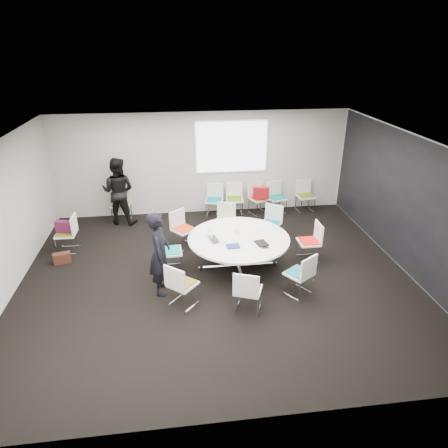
{
  "coord_description": "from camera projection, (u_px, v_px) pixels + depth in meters",
  "views": [
    {
      "loc": [
        -0.76,
        -7.07,
        4.49
      ],
      "look_at": [
        0.2,
        0.4,
        1.0
      ],
      "focal_mm": 32.0,
      "sensor_mm": 36.0,
      "label": 1
    }
  ],
  "objects": [
    {
      "name": "room_shell",
      "position": [
        221.0,
        214.0,
        7.76
      ],
      "size": [
        8.08,
        7.08,
        2.88
      ],
      "color": "black",
      "rests_on": "ground"
    },
    {
      "name": "conference_table",
      "position": [
        239.0,
        246.0,
        8.42
      ],
      "size": [
        2.13,
        2.13,
        0.73
      ],
      "color": "silver",
      "rests_on": "ground"
    },
    {
      "name": "projection_screen",
      "position": [
        232.0,
        147.0,
        10.77
      ],
      "size": [
        1.9,
        0.03,
        1.35
      ],
      "primitive_type": "cube",
      "color": "white",
      "rests_on": "room_shell"
    },
    {
      "name": "chair_ring_a",
      "position": [
        309.0,
        249.0,
        8.84
      ],
      "size": [
        0.45,
        0.47,
        0.88
      ],
      "rotation": [
        0.0,
        0.0,
        1.58
      ],
      "color": "silver",
      "rests_on": "ground"
    },
    {
      "name": "chair_ring_b",
      "position": [
        270.0,
        230.0,
        9.7
      ],
      "size": [
        0.64,
        0.63,
        0.88
      ],
      "rotation": [
        0.0,
        0.0,
        2.51
      ],
      "color": "silver",
      "rests_on": "ground"
    },
    {
      "name": "chair_ring_c",
      "position": [
        225.0,
        228.0,
        9.81
      ],
      "size": [
        0.58,
        0.57,
        0.88
      ],
      "rotation": [
        0.0,
        0.0,
        2.81
      ],
      "color": "silver",
      "rests_on": "ground"
    },
    {
      "name": "chair_ring_d",
      "position": [
        183.0,
        236.0,
        9.42
      ],
      "size": [
        0.64,
        0.64,
        0.88
      ],
      "rotation": [
        0.0,
        0.0,
        3.85
      ],
      "color": "silver",
      "rests_on": "ground"
    },
    {
      "name": "chair_ring_e",
      "position": [
        171.0,
        258.0,
        8.45
      ],
      "size": [
        0.47,
        0.48,
        0.88
      ],
      "rotation": [
        0.0,
        0.0,
        4.76
      ],
      "color": "silver",
      "rests_on": "ground"
    },
    {
      "name": "chair_ring_f",
      "position": [
        182.0,
        292.0,
        7.33
      ],
      "size": [
        0.64,
        0.64,
        0.88
      ],
      "rotation": [
        0.0,
        0.0,
        5.57
      ],
      "color": "silver",
      "rests_on": "ground"
    },
    {
      "name": "chair_ring_g",
      "position": [
        248.0,
        298.0,
        7.15
      ],
      "size": [
        0.59,
        0.59,
        0.88
      ],
      "rotation": [
        0.0,
        0.0,
        5.91
      ],
      "color": "silver",
      "rests_on": "ground"
    },
    {
      "name": "chair_ring_h",
      "position": [
        299.0,
        281.0,
        7.65
      ],
      "size": [
        0.63,
        0.63,
        0.88
      ],
      "rotation": [
        0.0,
        0.0,
        6.89
      ],
      "color": "silver",
      "rests_on": "ground"
    },
    {
      "name": "chair_back_a",
      "position": [
        214.0,
        206.0,
        11.1
      ],
      "size": [
        0.55,
        0.54,
        0.88
      ],
      "rotation": [
        0.0,
        0.0,
        2.9
      ],
      "color": "silver",
      "rests_on": "ground"
    },
    {
      "name": "chair_back_b",
      "position": [
        235.0,
        205.0,
        11.17
      ],
      "size": [
        0.49,
        0.48,
        0.88
      ],
      "rotation": [
        0.0,
        0.0,
        3.07
      ],
      "color": "silver",
      "rests_on": "ground"
    },
    {
      "name": "chair_back_c",
      "position": [
        259.0,
        204.0,
        11.23
      ],
      "size": [
        0.6,
        0.6,
        0.88
      ],
      "rotation": [
        0.0,
        0.0,
        3.56
      ],
      "color": "silver",
      "rests_on": "ground"
    },
    {
      "name": "chair_back_d",
      "position": [
        276.0,
        204.0,
        11.27
      ],
      "size": [
        0.56,
        0.55,
        0.88
      ],
      "rotation": [
        0.0,
        0.0,
        3.39
      ],
      "color": "silver",
      "rests_on": "ground"
    },
    {
      "name": "chair_back_e",
      "position": [
        305.0,
        202.0,
        11.41
      ],
      "size": [
        0.51,
        0.49,
        0.88
      ],
      "rotation": [
        0.0,
        0.0,
        3.25
      ],
      "color": "silver",
      "rests_on": "ground"
    },
    {
      "name": "chair_spare_left",
      "position": [
        68.0,
        240.0,
        9.21
      ],
      "size": [
        0.46,
        0.47,
        0.88
      ],
      "rotation": [
        0.0,
        0.0,
        1.55
      ],
      "color": "silver",
      "rests_on": "ground"
    },
    {
      "name": "chair_person_back",
      "position": [
        122.0,
        211.0,
        10.81
      ],
      "size": [
        0.55,
        0.54,
        0.88
      ],
      "rotation": [
        0.0,
        0.0,
        2.92
      ],
      "color": "silver",
      "rests_on": "ground"
    },
    {
      "name": "person_main",
      "position": [
        160.0,
        253.0,
        7.5
      ],
      "size": [
        0.45,
        0.64,
        1.67
      ],
      "primitive_type": "imported",
      "rotation": [
        0.0,
        0.0,
        1.49
      ],
      "color": "black",
      "rests_on": "ground"
    },
    {
      "name": "person_back",
      "position": [
        118.0,
        191.0,
        10.4
      ],
      "size": [
        1.01,
        0.87,
        1.79
      ],
      "primitive_type": "imported",
      "rotation": [
        0.0,
        0.0,
        2.9
      ],
      "color": "black",
      "rests_on": "ground"
    },
    {
      "name": "laptop",
      "position": [
        216.0,
        239.0,
        8.24
      ],
      "size": [
        0.31,
        0.41,
        0.03
      ],
      "primitive_type": "imported",
      "rotation": [
        0.0,
        0.0,
        1.79
      ],
      "color": "#333338",
      "rests_on": "conference_table"
    },
    {
      "name": "laptop_lid",
      "position": [
        210.0,
        231.0,
        8.31
      ],
      "size": [
        0.06,
        0.3,
        0.22
      ],
      "primitive_type": "cube",
      "rotation": [
        0.0,
        0.0,
        1.72
      ],
      "color": "silver",
      "rests_on": "conference_table"
    },
    {
      "name": "notebook_black",
      "position": [
        261.0,
        243.0,
        8.08
      ],
      "size": [
        0.28,
        0.34,
        0.02
      ],
      "primitive_type": "cube",
      "rotation": [
        0.0,
        0.0,
        0.23
      ],
      "color": "black",
      "rests_on": "conference_table"
    },
    {
      "name": "tablet_folio",
      "position": [
        233.0,
        246.0,
        7.96
      ],
      "size": [
        0.27,
        0.22,
        0.03
      ],
      "primitive_type": "cube",
      "rotation": [
        0.0,
        0.0,
        0.07
      ],
      "color": "navy",
      "rests_on": "conference_table"
    },
    {
      "name": "papers_right",
      "position": [
        258.0,
        232.0,
        8.57
      ],
      "size": [
        0.37,
        0.34,
        0.0
      ],
      "primitive_type": "cube",
      "rotation": [
        0.0,
        0.0,
        0.58
      ],
      "color": "silver",
      "rests_on": "conference_table"
    },
    {
      "name": "papers_front",
      "position": [
        272.0,
        236.0,
        8.4
      ],
      "size": [
        0.31,
        0.23,
        0.0
      ],
      "primitive_type": "cube",
      "rotation": [
        0.0,
        0.0,
        -0.07
      ],
      "color": "white",
      "rests_on": "conference_table"
    },
    {
      "name": "cup",
      "position": [
        237.0,
        231.0,
        8.53
      ],
      "size": [
        0.08,
        0.08,
        0.09
      ],
      "primitive_type": "cylinder",
      "color": "white",
      "rests_on": "conference_table"
    },
    {
      "name": "phone",
      "position": [
        265.0,
        248.0,
        7.92
      ],
      "size": [
        0.14,
        0.07,
        0.01
      ],
      "primitive_type": "cube",
      "rotation": [
        0.0,
        0.0,
        0.01
      ],
      "color": "black",
      "rests_on": "conference_table"
    },
    {
      "name": "maroon_bag",
      "position": [
        65.0,
        227.0,
        9.07
      ],
      "size": [
        0.42,
        0.23,
        0.28
      ],
      "primitive_type": "cube",
      "rotation": [
        0.0,
        0.0,
        -0.24
      ],
      "color": "#58173A",
      "rests_on": "chair_spare_left"
    },
    {
      "name": "brown_bag",
      "position": [
        62.0,
        258.0,
        8.78
      ],
      "size": [
        0.39,
        0.25,
        0.24
      ],
      "primitive_type": "cube",
      "rotation": [
        0.0,
        0.0,
        0.27
      ],
      "color": "#411F14",
      "rests_on": "ground"
    },
    {
      "name": "red_jacket",
      "position": [
        261.0,
        193.0,
        10.85
      ],
      "size": [
        0.46,
        0.25,
        0.36
      ],
      "primitive_type": "cube",
      "rotation": [
        0.17,
        0.0,
        -0.23
      ],
      "color": "#A9141B",
      "rests_on": "chair_back_c"
    }
  ]
}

